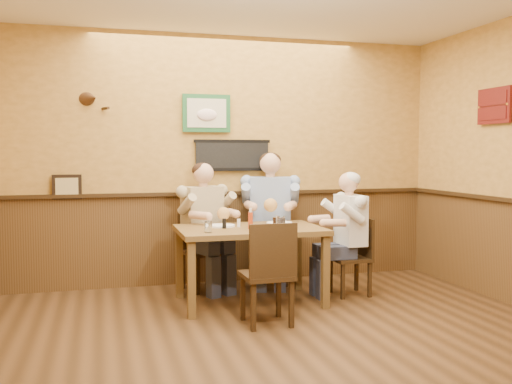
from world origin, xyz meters
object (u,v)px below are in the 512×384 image
(chair_right_end, at_px, (350,257))
(diner_blue_polo, at_px, (270,225))
(diner_tan_shirt, at_px, (203,233))
(water_glass_left, at_px, (208,227))
(water_glass_mid, at_px, (281,223))
(chair_near_side, at_px, (267,273))
(cola_tumbler, at_px, (277,223))
(pepper_shaker, at_px, (224,224))
(hot_sauce_bottle, at_px, (250,220))
(dining_table, at_px, (250,237))
(chair_back_right, at_px, (270,242))
(diner_white_elder, at_px, (350,240))
(salt_shaker, at_px, (239,223))
(chair_back_left, at_px, (203,250))

(chair_right_end, height_order, diner_blue_polo, diner_blue_polo)
(diner_tan_shirt, bearing_deg, water_glass_left, -117.62)
(diner_blue_polo, bearing_deg, water_glass_mid, -84.95)
(chair_near_side, bearing_deg, cola_tumbler, -117.16)
(water_glass_left, xyz_separation_m, pepper_shaker, (0.20, 0.23, -0.01))
(hot_sauce_bottle, distance_m, pepper_shaker, 0.26)
(dining_table, bearing_deg, water_glass_left, -152.16)
(diner_tan_shirt, bearing_deg, chair_back_right, -14.12)
(diner_blue_polo, distance_m, diner_white_elder, 0.98)
(salt_shaker, bearing_deg, pepper_shaker, -156.10)
(chair_right_end, relative_size, diner_white_elder, 0.70)
(water_glass_mid, bearing_deg, hot_sauce_bottle, 154.31)
(chair_right_end, relative_size, hot_sauce_bottle, 4.40)
(diner_white_elder, relative_size, salt_shaker, 14.61)
(salt_shaker, bearing_deg, water_glass_left, -140.28)
(diner_white_elder, bearing_deg, chair_right_end, 0.00)
(chair_near_side, bearing_deg, chair_back_left, -78.41)
(diner_blue_polo, height_order, hot_sauce_bottle, diner_blue_polo)
(chair_back_left, xyz_separation_m, hot_sauce_bottle, (0.33, -0.79, 0.41))
(chair_right_end, bearing_deg, water_glass_left, -81.10)
(water_glass_mid, bearing_deg, diner_white_elder, 18.04)
(hot_sauce_bottle, bearing_deg, diner_white_elder, 7.72)
(dining_table, xyz_separation_m, chair_near_side, (-0.04, -0.71, -0.21))
(cola_tumbler, xyz_separation_m, hot_sauce_bottle, (-0.25, 0.04, 0.04))
(chair_back_right, height_order, pepper_shaker, chair_back_right)
(dining_table, xyz_separation_m, salt_shaker, (-0.10, 0.06, 0.13))
(diner_white_elder, bearing_deg, dining_table, -89.55)
(chair_right_end, height_order, water_glass_left, water_glass_left)
(hot_sauce_bottle, bearing_deg, water_glass_left, -164.65)
(chair_near_side, xyz_separation_m, hot_sauce_bottle, (0.01, 0.59, 0.39))
(chair_back_right, xyz_separation_m, pepper_shaker, (-0.70, -0.78, 0.33))
(chair_near_side, bearing_deg, hot_sauce_bottle, -92.42)
(pepper_shaker, bearing_deg, water_glass_left, -131.21)
(diner_tan_shirt, distance_m, water_glass_mid, 1.11)
(chair_back_left, xyz_separation_m, water_glass_mid, (0.59, -0.92, 0.39))
(dining_table, relative_size, diner_white_elder, 1.22)
(hot_sauce_bottle, distance_m, salt_shaker, 0.20)
(cola_tumbler, height_order, pepper_shaker, cola_tumbler)
(water_glass_mid, height_order, cola_tumbler, water_glass_mid)
(chair_back_right, relative_size, diner_blue_polo, 0.70)
(chair_back_left, height_order, water_glass_mid, water_glass_mid)
(chair_right_end, bearing_deg, hot_sauce_bottle, -83.28)
(diner_white_elder, xyz_separation_m, water_glass_mid, (-0.85, -0.28, 0.24))
(chair_right_end, xyz_separation_m, pepper_shaker, (-1.34, -0.04, 0.40))
(chair_back_left, xyz_separation_m, chair_right_end, (1.44, -0.64, -0.03))
(dining_table, bearing_deg, chair_back_right, 59.94)
(diner_tan_shirt, height_order, water_glass_mid, diner_tan_shirt)
(chair_right_end, relative_size, cola_tumbler, 7.39)
(water_glass_mid, distance_m, hot_sauce_bottle, 0.29)
(chair_back_right, relative_size, water_glass_mid, 6.91)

